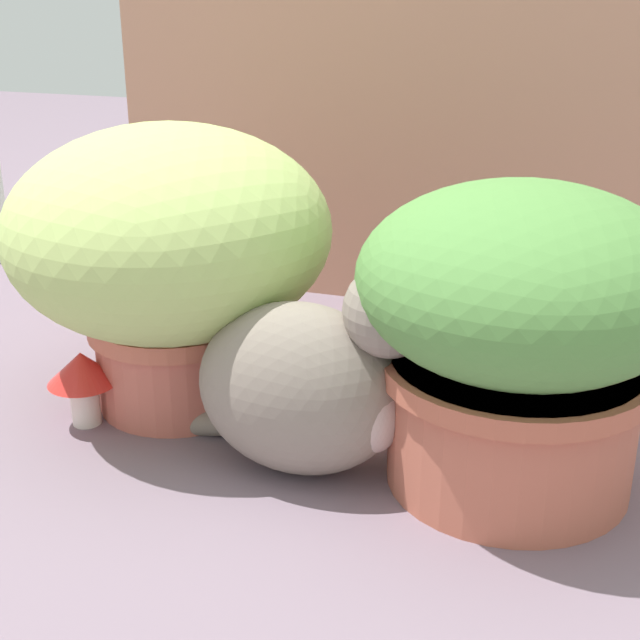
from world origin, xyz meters
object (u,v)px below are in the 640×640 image
at_px(grass_planter, 170,247).
at_px(mushroom_ornament_red, 82,375).
at_px(cat, 313,382).
at_px(leafy_planter, 519,327).

distance_m(grass_planter, mushroom_ornament_red, 0.21).
bearing_deg(grass_planter, cat, -25.45).
bearing_deg(leafy_planter, grass_planter, 172.36).
bearing_deg(cat, mushroom_ornament_red, 177.44).
xyz_separation_m(leafy_planter, cat, (-0.23, -0.05, -0.08)).
distance_m(grass_planter, leafy_planter, 0.49).
distance_m(grass_planter, cat, 0.30).
bearing_deg(cat, leafy_planter, 12.77).
xyz_separation_m(grass_planter, leafy_planter, (0.48, -0.06, -0.03)).
height_order(grass_planter, leafy_planter, grass_planter).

